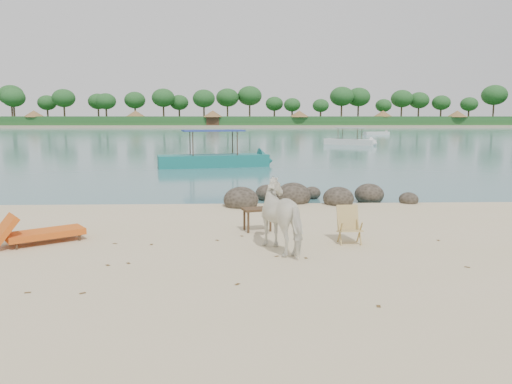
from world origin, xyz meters
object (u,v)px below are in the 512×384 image
side_table (257,221)px  boat_near (213,136)px  lounge_chair (45,230)px  boulders (305,198)px  deck_chair (350,227)px  cow (286,217)px

side_table → boat_near: 16.95m
lounge_chair → boat_near: 18.02m
side_table → boulders: bearing=51.7°
boulders → side_table: size_ratio=9.08×
boulders → lounge_chair: size_ratio=3.14×
deck_chair → boat_near: boat_near is taller
cow → side_table: 1.93m
boulders → boat_near: 13.26m
cow → lounge_chair: bearing=-34.7°
side_table → lounge_chair: bearing=175.9°
boulders → deck_chair: (0.25, -5.41, 0.23)m
boulders → cow: bearing=-101.4°
side_table → deck_chair: bearing=-49.2°
deck_chair → boat_near: 18.53m
lounge_chair → boat_near: size_ratio=0.28×
boat_near → side_table: bearing=-95.8°
boulders → lounge_chair: boulders is taller
cow → side_table: bearing=-99.6°
lounge_chair → deck_chair: deck_chair is taller
side_table → cow: bearing=-89.8°
boulders → deck_chair: size_ratio=7.73×
boat_near → boulders: bearing=-86.3°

